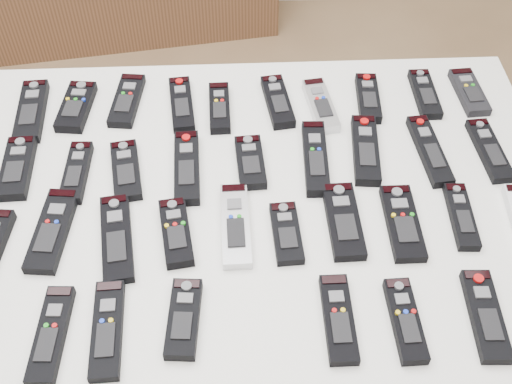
{
  "coord_description": "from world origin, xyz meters",
  "views": [
    {
      "loc": [
        0.01,
        -0.78,
        1.77
      ],
      "look_at": [
        0.04,
        0.06,
        0.8
      ],
      "focal_mm": 45.0,
      "sensor_mm": 36.0,
      "label": 1
    }
  ],
  "objects_px": {
    "remote_7": "(368,98)",
    "remote_35": "(485,315)",
    "remote_4": "(220,108)",
    "remote_9": "(469,92)",
    "remote_0": "(32,111)",
    "remote_15": "(315,158)",
    "remote_17": "(429,150)",
    "remote_6": "(321,106)",
    "remote_18": "(489,150)",
    "remote_8": "(425,94)",
    "remote_10": "(17,168)",
    "remote_14": "(250,162)",
    "remote_20": "(52,230)",
    "remote_33": "(338,319)",
    "remote_3": "(182,104)",
    "remote_24": "(286,233)",
    "remote_23": "(235,225)",
    "remote_26": "(402,223)",
    "remote_32": "(184,318)",
    "table": "(256,216)",
    "remote_22": "(176,232)",
    "remote_31": "(107,329)",
    "remote_11": "(76,172)",
    "remote_25": "(344,221)",
    "remote_34": "(405,320)",
    "remote_5": "(278,102)",
    "remote_13": "(187,167)",
    "remote_1": "(76,107)",
    "remote_12": "(126,170)",
    "remote_27": "(461,216)",
    "remote_30": "(51,334)",
    "remote_21": "(117,238)",
    "remote_2": "(127,100)",
    "remote_16": "(366,150)"
  },
  "relations": [
    {
      "from": "remote_7",
      "to": "remote_35",
      "type": "bearing_deg",
      "value": -75.19
    },
    {
      "from": "remote_4",
      "to": "remote_9",
      "type": "xyz_separation_m",
      "value": [
        0.58,
        0.03,
        -0.0
      ]
    },
    {
      "from": "remote_0",
      "to": "remote_7",
      "type": "bearing_deg",
      "value": -2.56
    },
    {
      "from": "remote_15",
      "to": "remote_17",
      "type": "bearing_deg",
      "value": 5.36
    },
    {
      "from": "remote_0",
      "to": "remote_6",
      "type": "relative_size",
      "value": 1.15
    },
    {
      "from": "remote_9",
      "to": "remote_18",
      "type": "distance_m",
      "value": 0.19
    },
    {
      "from": "remote_8",
      "to": "remote_18",
      "type": "distance_m",
      "value": 0.21
    },
    {
      "from": "remote_10",
      "to": "remote_0",
      "type": "bearing_deg",
      "value": 88.67
    },
    {
      "from": "remote_14",
      "to": "remote_20",
      "type": "height_order",
      "value": "same"
    },
    {
      "from": "remote_8",
      "to": "remote_33",
      "type": "distance_m",
      "value": 0.64
    },
    {
      "from": "remote_3",
      "to": "remote_24",
      "type": "distance_m",
      "value": 0.44
    },
    {
      "from": "remote_14",
      "to": "remote_23",
      "type": "relative_size",
      "value": 0.72
    },
    {
      "from": "remote_26",
      "to": "remote_32",
      "type": "bearing_deg",
      "value": -155.17
    },
    {
      "from": "table",
      "to": "remote_32",
      "type": "xyz_separation_m",
      "value": [
        -0.14,
        -0.28,
        0.07
      ]
    },
    {
      "from": "remote_8",
      "to": "remote_35",
      "type": "xyz_separation_m",
      "value": [
        -0.02,
        -0.59,
        0.0
      ]
    },
    {
      "from": "remote_3",
      "to": "remote_7",
      "type": "relative_size",
      "value": 1.14
    },
    {
      "from": "remote_3",
      "to": "remote_22",
      "type": "height_order",
      "value": "remote_22"
    },
    {
      "from": "remote_20",
      "to": "remote_31",
      "type": "xyz_separation_m",
      "value": [
        0.13,
        -0.22,
        -0.0
      ]
    },
    {
      "from": "remote_11",
      "to": "remote_14",
      "type": "height_order",
      "value": "same"
    },
    {
      "from": "remote_22",
      "to": "remote_35",
      "type": "xyz_separation_m",
      "value": [
        0.54,
        -0.2,
        -0.0
      ]
    },
    {
      "from": "remote_11",
      "to": "remote_22",
      "type": "xyz_separation_m",
      "value": [
        0.21,
        -0.17,
        0.0
      ]
    },
    {
      "from": "remote_6",
      "to": "remote_22",
      "type": "height_order",
      "value": "same"
    },
    {
      "from": "remote_25",
      "to": "remote_18",
      "type": "bearing_deg",
      "value": 26.74
    },
    {
      "from": "remote_9",
      "to": "remote_34",
      "type": "xyz_separation_m",
      "value": [
        -0.27,
        -0.59,
        0.0
      ]
    },
    {
      "from": "remote_5",
      "to": "remote_17",
      "type": "relative_size",
      "value": 0.83
    },
    {
      "from": "remote_8",
      "to": "remote_7",
      "type": "bearing_deg",
      "value": -175.68
    },
    {
      "from": "remote_13",
      "to": "remote_1",
      "type": "bearing_deg",
      "value": 139.95
    },
    {
      "from": "remote_22",
      "to": "remote_32",
      "type": "distance_m",
      "value": 0.19
    },
    {
      "from": "remote_4",
      "to": "remote_15",
      "type": "xyz_separation_m",
      "value": [
        0.2,
        -0.17,
        0.0
      ]
    },
    {
      "from": "remote_13",
      "to": "remote_9",
      "type": "bearing_deg",
      "value": 16.23
    },
    {
      "from": "remote_1",
      "to": "remote_14",
      "type": "relative_size",
      "value": 1.09
    },
    {
      "from": "remote_11",
      "to": "remote_12",
      "type": "relative_size",
      "value": 1.01
    },
    {
      "from": "remote_10",
      "to": "remote_27",
      "type": "distance_m",
      "value": 0.91
    },
    {
      "from": "remote_10",
      "to": "remote_22",
      "type": "distance_m",
      "value": 0.38
    },
    {
      "from": "remote_9",
      "to": "remote_18",
      "type": "bearing_deg",
      "value": -95.59
    },
    {
      "from": "remote_35",
      "to": "remote_4",
      "type": "bearing_deg",
      "value": 131.73
    },
    {
      "from": "remote_25",
      "to": "remote_30",
      "type": "relative_size",
      "value": 1.0
    },
    {
      "from": "remote_0",
      "to": "remote_26",
      "type": "xyz_separation_m",
      "value": [
        0.78,
        -0.36,
        -0.0
      ]
    },
    {
      "from": "remote_26",
      "to": "remote_20",
      "type": "bearing_deg",
      "value": 179.12
    },
    {
      "from": "remote_6",
      "to": "remote_34",
      "type": "relative_size",
      "value": 1.05
    },
    {
      "from": "remote_4",
      "to": "remote_17",
      "type": "bearing_deg",
      "value": -20.34
    },
    {
      "from": "table",
      "to": "remote_13",
      "type": "bearing_deg",
      "value": 150.08
    },
    {
      "from": "remote_34",
      "to": "remote_27",
      "type": "bearing_deg",
      "value": 53.64
    },
    {
      "from": "remote_15",
      "to": "remote_21",
      "type": "xyz_separation_m",
      "value": [
        -0.4,
        -0.19,
        -0.0
      ]
    },
    {
      "from": "remote_18",
      "to": "remote_26",
      "type": "bearing_deg",
      "value": -143.82
    },
    {
      "from": "remote_21",
      "to": "remote_8",
      "type": "bearing_deg",
      "value": 21.88
    },
    {
      "from": "remote_34",
      "to": "remote_2",
      "type": "bearing_deg",
      "value": 129.91
    },
    {
      "from": "remote_5",
      "to": "remote_9",
      "type": "height_order",
      "value": "remote_5"
    },
    {
      "from": "remote_16",
      "to": "remote_20",
      "type": "height_order",
      "value": "remote_16"
    },
    {
      "from": "remote_16",
      "to": "remote_21",
      "type": "xyz_separation_m",
      "value": [
        -0.51,
        -0.21,
        -0.0
      ]
    }
  ]
}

